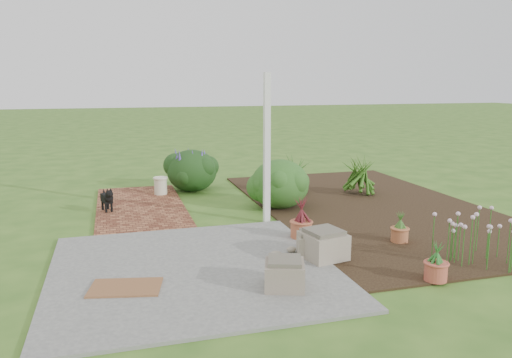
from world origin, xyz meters
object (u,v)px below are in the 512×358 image
object	(u,v)px
cream_ceramic_urn	(161,186)
evergreen_shrub	(280,183)
stone_trough_near	(285,275)
black_dog	(107,198)

from	to	relation	value
cream_ceramic_urn	evergreen_shrub	bearing A→B (deg)	-39.05
cream_ceramic_urn	evergreen_shrub	distance (m)	2.66
stone_trough_near	cream_ceramic_urn	xyz separation A→B (m)	(-0.89, 5.27, 0.03)
cream_ceramic_urn	stone_trough_near	bearing A→B (deg)	-80.40
stone_trough_near	evergreen_shrub	bearing A→B (deg)	72.06
cream_ceramic_urn	black_dog	bearing A→B (deg)	-132.48
stone_trough_near	black_dog	world-z (taller)	black_dog
black_dog	evergreen_shrub	size ratio (longest dim) A/B	0.44
black_dog	cream_ceramic_urn	bearing A→B (deg)	31.95
evergreen_shrub	stone_trough_near	bearing A→B (deg)	-107.94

